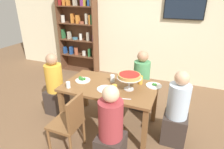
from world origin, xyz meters
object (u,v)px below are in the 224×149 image
diner_head_west (55,88)px  deep_dish_pizza_stand (129,77)px  television (184,8)px  salad_plate_near_diner (82,80)px  diner_head_east (176,113)px  diner_far_right (141,85)px  bookshelf (79,31)px  cutlery_knife_near (125,99)px  cutlery_fork_near (129,79)px  beer_glass_amber_tall (141,80)px  dining_table (110,91)px  water_glass_clear_near (112,78)px  diner_near_right (111,133)px  salad_plate_spare (154,85)px  beer_glass_amber_short (114,89)px  salad_plate_far_diner (106,89)px  chair_near_left (70,121)px  water_glass_clear_far (68,85)px

diner_head_west → deep_dish_pizza_stand: diner_head_west is taller
television → salad_plate_near_diner: size_ratio=3.40×
diner_head_east → diner_far_right: (-0.70, 0.72, 0.00)m
bookshelf → television: size_ratio=2.60×
diner_head_west → cutlery_knife_near: diner_head_west is taller
deep_dish_pizza_stand → cutlery_fork_near: bearing=106.3°
beer_glass_amber_tall → cutlery_knife_near: bearing=-98.6°
dining_table → cutlery_knife_near: 0.47m
diner_head_east → salad_plate_near_diner: (-1.53, 0.01, 0.27)m
water_glass_clear_near → diner_head_west: bearing=-170.9°
diner_far_right → diner_near_right: size_ratio=1.00×
deep_dish_pizza_stand → diner_head_east: bearing=-0.2°
diner_near_right → salad_plate_spare: diner_near_right is taller
television → cutlery_fork_near: television is taller
salad_plate_spare → beer_glass_amber_short: (-0.49, -0.45, 0.06)m
diner_near_right → water_glass_clear_near: diner_near_right is taller
salad_plate_spare → beer_glass_amber_short: beer_glass_amber_short is taller
salad_plate_far_diner → diner_near_right: bearing=-61.4°
cutlery_fork_near → beer_glass_amber_tall: bearing=141.4°
diner_head_east → cutlery_knife_near: 0.80m
diner_head_east → dining_table: bearing=-0.5°
salad_plate_near_diner → cutlery_knife_near: (0.84, -0.30, -0.02)m
diner_head_west → cutlery_knife_near: 1.46m
diner_head_west → diner_far_right: bearing=27.6°
television → bookshelf: bearing=-178.0°
water_glass_clear_near → cutlery_knife_near: (0.36, -0.45, -0.06)m
diner_head_east → diner_head_west: size_ratio=1.00×
diner_far_right → salad_plate_spare: size_ratio=4.66×
diner_head_west → salad_plate_far_diner: 1.10m
deep_dish_pizza_stand → salad_plate_far_diner: size_ratio=1.44×
chair_near_left → salad_plate_spare: (0.94, 0.98, 0.27)m
television → salad_plate_near_diner: (-1.36, -2.11, -1.03)m
salad_plate_near_diner → salad_plate_far_diner: 0.51m
diner_near_right → water_glass_clear_far: diner_near_right is taller
beer_glass_amber_short → cutlery_knife_near: bearing=-27.3°
bookshelf → beer_glass_amber_tall: bearing=-38.9°
television → cutlery_knife_near: television is taller
salad_plate_far_diner → cutlery_fork_near: (0.22, 0.48, -0.01)m
diner_far_right → deep_dish_pizza_stand: bearing=-2.1°
dining_table → cutlery_fork_near: bearing=56.6°
television → diner_head_west: size_ratio=0.74×
beer_glass_amber_tall → water_glass_clear_near: 0.46m
diner_near_right → beer_glass_amber_short: bearing=17.0°
diner_near_right → cutlery_fork_near: bearing=5.7°
beer_glass_amber_short → cutlery_fork_near: size_ratio=0.75×
deep_dish_pizza_stand → cutlery_fork_near: size_ratio=2.04×
beer_glass_amber_short → cutlery_knife_near: 0.22m
diner_far_right → water_glass_clear_near: diner_far_right is taller
diner_head_east → salad_plate_near_diner: bearing=-0.4°
bookshelf → salad_plate_spare: bearing=-36.3°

